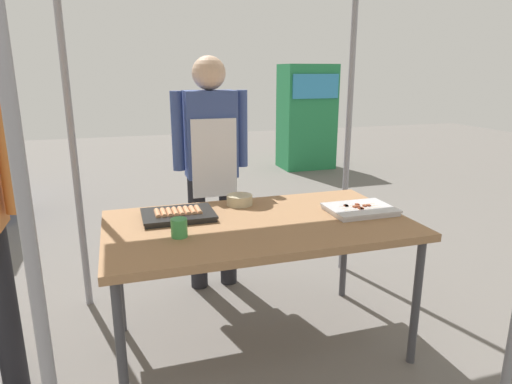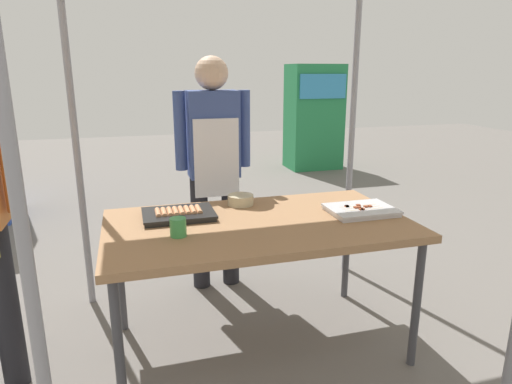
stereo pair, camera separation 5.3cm
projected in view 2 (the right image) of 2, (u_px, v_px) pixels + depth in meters
The scene contains 8 objects.
ground_plane at pixel (258, 345), 2.57m from camera, with size 18.00×18.00×0.00m, color #66605B.
stall_table at pixel (259, 231), 2.39m from camera, with size 1.60×0.90×0.75m.
tray_grilled_sausages at pixel (179, 214), 2.43m from camera, with size 0.39×0.28×0.05m.
tray_meat_skewers at pixel (361, 210), 2.51m from camera, with size 0.37×0.28×0.04m.
condiment_bowl at pixel (241, 200), 2.66m from camera, with size 0.15×0.15×0.06m, color #BFB28C.
drink_cup_near_edge at pixel (178, 227), 2.15m from camera, with size 0.08×0.08×0.09m, color #3F994C.
vendor_woman at pixel (214, 156), 3.06m from camera, with size 0.52×0.23×1.62m.
neighbor_stall_left at pixel (314, 117), 7.08m from camera, with size 0.82×0.62×1.63m.
Camera 2 is at (-0.63, -2.16, 1.52)m, focal length 31.32 mm.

